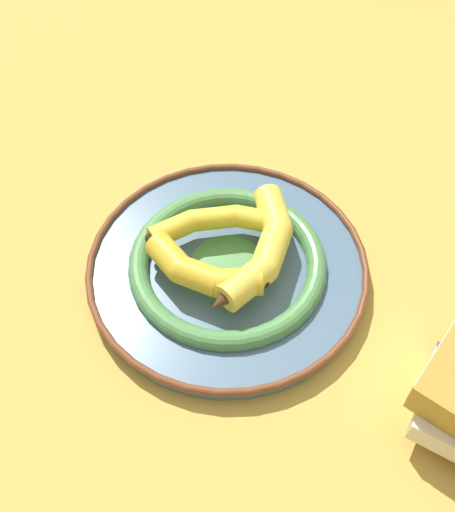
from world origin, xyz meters
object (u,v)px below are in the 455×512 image
object	(u,v)px
decorative_bowl	(228,266)
banana_a	(218,222)
banana_b	(199,271)
banana_c	(263,250)

from	to	relation	value
decorative_bowl	banana_a	size ratio (longest dim) A/B	1.90
decorative_bowl	banana_b	bearing A→B (deg)	37.78
decorative_bowl	banana_c	distance (m)	0.06
banana_a	banana_b	distance (m)	0.09
decorative_bowl	banana_b	xyz separation A→B (m)	(0.04, 0.03, 0.04)
banana_a	decorative_bowl	bearing A→B (deg)	97.51
banana_b	banana_c	world-z (taller)	banana_c
banana_b	banana_c	xyz separation A→B (m)	(-0.08, -0.02, 0.00)
banana_a	banana_c	xyz separation A→B (m)	(-0.05, 0.06, 0.00)
banana_c	banana_a	bearing A→B (deg)	68.13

